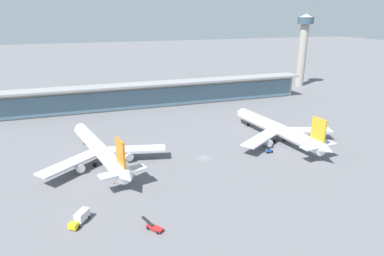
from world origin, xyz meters
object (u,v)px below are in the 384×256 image
service_truck_under_wing_blue (269,151)px  safety_cone_alpha (114,183)px  airliner_centre_stand (278,130)px  control_tower (303,44)px  service_truck_near_nose_yellow (80,217)px  service_truck_mid_apron_red (154,227)px  airliner_left_stand (100,150)px  service_truck_by_tail_olive (67,165)px

service_truck_under_wing_blue → safety_cone_alpha: size_ratio=4.34×
airliner_centre_stand → control_tower: (84.46, 100.83, 27.47)m
service_truck_near_nose_yellow → service_truck_mid_apron_red: 21.08m
service_truck_under_wing_blue → control_tower: size_ratio=0.05×
airliner_left_stand → service_truck_by_tail_olive: size_ratio=19.19×
airliner_centre_stand → service_truck_under_wing_blue: airliner_centre_stand is taller
service_truck_near_nose_yellow → service_truck_mid_apron_red: service_truck_near_nose_yellow is taller
service_truck_under_wing_blue → service_truck_mid_apron_red: service_truck_mid_apron_red is taller
airliner_centre_stand → control_tower: bearing=50.0°
airliner_left_stand → service_truck_near_nose_yellow: bearing=-102.5°
airliner_centre_stand → service_truck_mid_apron_red: size_ratio=10.28×
airliner_left_stand → service_truck_under_wing_blue: airliner_left_stand is taller
airliner_left_stand → service_truck_by_tail_olive: bearing=178.2°
control_tower → safety_cone_alpha: bearing=-143.6°
airliner_left_stand → service_truck_by_tail_olive: (-12.60, 0.39, -4.51)m
service_truck_near_nose_yellow → safety_cone_alpha: service_truck_near_nose_yellow is taller
airliner_centre_stand → service_truck_mid_apron_red: 82.63m
control_tower → airliner_centre_stand: bearing=-130.0°
airliner_centre_stand → service_truck_under_wing_blue: (-10.91, -10.92, -4.51)m
control_tower → service_truck_near_nose_yellow: bearing=-141.1°
airliner_left_stand → control_tower: (162.52, 99.52, 27.47)m
airliner_left_stand → service_truck_near_nose_yellow: airliner_left_stand is taller
control_tower → airliner_left_stand: bearing=-148.5°
service_truck_under_wing_blue → service_truck_by_tail_olive: bearing=171.0°
airliner_centre_stand → safety_cone_alpha: bearing=-167.3°
service_truck_mid_apron_red → service_truck_under_wing_blue: bearing=32.2°
service_truck_under_wing_blue → airliner_centre_stand: bearing=45.0°
service_truck_mid_apron_red → safety_cone_alpha: size_ratio=8.92×
airliner_left_stand → safety_cone_alpha: bearing=-81.6°
airliner_left_stand → service_truck_under_wing_blue: bearing=-10.3°
service_truck_by_tail_olive → control_tower: 203.75m
service_truck_under_wing_blue → service_truck_mid_apron_red: size_ratio=0.49×
service_truck_mid_apron_red → service_truck_by_tail_olive: (-22.71, 48.52, 0.07)m
service_truck_under_wing_blue → service_truck_by_tail_olive: 80.74m
safety_cone_alpha → service_truck_near_nose_yellow: bearing=-119.4°
service_truck_near_nose_yellow → service_truck_under_wing_blue: bearing=19.0°
service_truck_under_wing_blue → airliner_left_stand: bearing=169.7°
service_truck_by_tail_olive → service_truck_under_wing_blue: bearing=-9.0°
service_truck_by_tail_olive → safety_cone_alpha: (15.31, -18.74, -0.56)m
airliner_left_stand → safety_cone_alpha: size_ratio=90.79×
service_truck_near_nose_yellow → service_truck_under_wing_blue: (75.62, 26.00, -0.82)m
airliner_left_stand → service_truck_mid_apron_red: airliner_left_stand is taller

